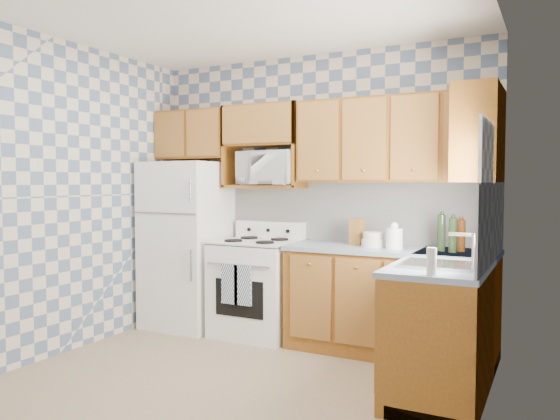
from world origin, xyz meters
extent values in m
plane|color=#856F56|center=(0.00, 0.00, 0.00)|extent=(3.40, 3.40, 0.00)
cube|color=slate|center=(0.00, 1.60, 1.35)|extent=(3.40, 0.02, 2.70)
cube|color=slate|center=(1.70, 0.00, 1.35)|extent=(0.02, 3.20, 2.70)
cube|color=white|center=(0.40, 1.59, 1.20)|extent=(2.60, 0.02, 0.56)
cube|color=white|center=(1.69, 0.80, 1.20)|extent=(0.02, 1.60, 0.56)
cube|color=white|center=(-1.27, 1.25, 0.84)|extent=(0.75, 0.70, 1.68)
cube|color=white|center=(-0.47, 1.28, 0.45)|extent=(0.76, 0.65, 0.90)
cube|color=silver|center=(-0.47, 1.28, 0.91)|extent=(0.76, 0.65, 0.02)
cube|color=white|center=(-0.47, 1.55, 1.00)|extent=(0.76, 0.08, 0.17)
cube|color=navy|center=(-0.56, 0.93, 0.55)|extent=(0.17, 0.02, 0.36)
cube|color=navy|center=(-0.42, 0.93, 0.55)|extent=(0.17, 0.02, 0.36)
cube|color=brown|center=(0.82, 1.30, 0.44)|extent=(1.75, 0.60, 0.88)
cube|color=brown|center=(1.40, 0.80, 0.44)|extent=(0.60, 1.60, 0.88)
cube|color=gray|center=(0.82, 1.30, 0.90)|extent=(1.77, 0.63, 0.04)
cube|color=gray|center=(1.40, 0.80, 0.90)|extent=(0.63, 1.60, 0.04)
cube|color=brown|center=(0.82, 1.44, 1.85)|extent=(1.75, 0.33, 0.74)
cube|color=brown|center=(-1.29, 1.44, 1.97)|extent=(0.82, 0.33, 0.50)
cube|color=brown|center=(1.53, 1.25, 1.85)|extent=(0.33, 0.70, 0.74)
cube|color=brown|center=(-0.47, 1.44, 1.44)|extent=(0.80, 0.33, 0.03)
imported|color=white|center=(-0.40, 1.44, 1.61)|extent=(0.61, 0.43, 0.33)
cube|color=#B7B7BC|center=(1.40, 0.45, 0.93)|extent=(0.48, 0.40, 0.03)
cube|color=white|center=(1.69, 0.45, 1.45)|extent=(0.02, 0.66, 0.86)
cylinder|color=black|center=(1.26, 1.28, 1.07)|extent=(0.07, 0.07, 0.30)
cylinder|color=black|center=(1.36, 1.22, 1.06)|extent=(0.07, 0.07, 0.28)
cylinder|color=#4D240D|center=(1.41, 1.32, 1.05)|extent=(0.07, 0.07, 0.26)
cube|color=brown|center=(0.51, 1.37, 1.04)|extent=(0.12, 0.12, 0.23)
cylinder|color=white|center=(0.88, 1.22, 1.01)|extent=(0.14, 0.14, 0.17)
cylinder|color=beige|center=(1.43, 0.05, 1.01)|extent=(0.06, 0.06, 0.17)
camera|label=1|loc=(2.10, -3.26, 1.49)|focal=35.00mm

